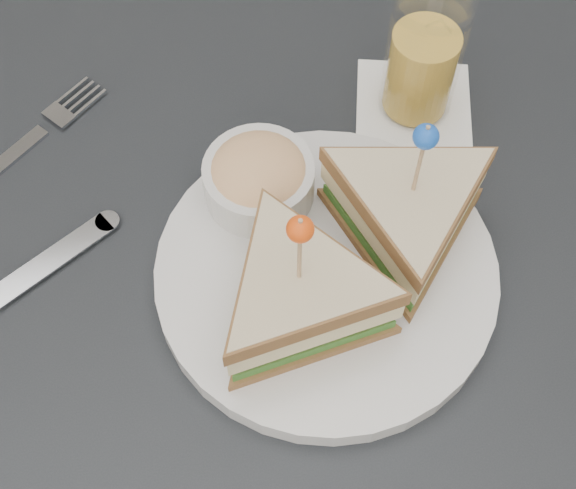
# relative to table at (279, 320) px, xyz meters

# --- Properties ---
(ground_plane) EXTENTS (3.50, 3.50, 0.00)m
(ground_plane) POSITION_rel_table_xyz_m (0.00, 0.00, -0.67)
(ground_plane) COLOR #3F3833
(table) EXTENTS (0.80, 0.80, 0.75)m
(table) POSITION_rel_table_xyz_m (0.00, 0.00, 0.00)
(table) COLOR black
(table) RESTS_ON ground
(plate_meal) EXTENTS (0.37, 0.37, 0.17)m
(plate_meal) POSITION_rel_table_xyz_m (0.05, -0.00, 0.12)
(plate_meal) COLOR silver
(plate_meal) RESTS_ON table
(cutlery_fork) EXTENTS (0.17, 0.16, 0.01)m
(cutlery_fork) POSITION_rel_table_xyz_m (-0.22, 0.19, 0.08)
(cutlery_fork) COLOR #B6B9C1
(cutlery_fork) RESTS_ON table
(cutlery_knife) EXTENTS (0.20, 0.14, 0.01)m
(cutlery_knife) POSITION_rel_table_xyz_m (-0.24, 0.02, 0.08)
(cutlery_knife) COLOR silver
(cutlery_knife) RESTS_ON table
(drink_set) EXTENTS (0.13, 0.13, 0.14)m
(drink_set) POSITION_rel_table_xyz_m (0.16, 0.18, 0.14)
(drink_set) COLOR white
(drink_set) RESTS_ON table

